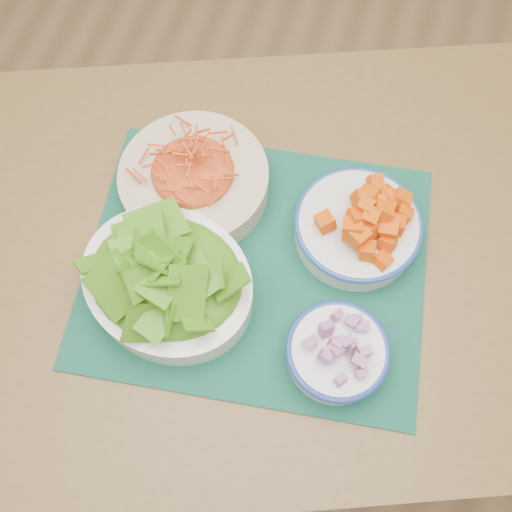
{
  "coord_description": "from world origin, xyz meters",
  "views": [
    {
      "loc": [
        0.29,
        -0.09,
        1.54
      ],
      "look_at": [
        0.2,
        0.22,
        0.78
      ],
      "focal_mm": 40.0,
      "sensor_mm": 36.0,
      "label": 1
    }
  ],
  "objects_px": {
    "squash_bowl": "(359,223)",
    "onion_bowl": "(337,351)",
    "carrot_bowl": "(194,176)",
    "lettuce_bowl": "(166,276)",
    "placemat": "(256,264)",
    "table": "(268,273)"
  },
  "relations": [
    {
      "from": "placemat",
      "to": "carrot_bowl",
      "type": "xyz_separation_m",
      "value": [
        -0.13,
        0.09,
        0.04
      ]
    },
    {
      "from": "carrot_bowl",
      "to": "squash_bowl",
      "type": "distance_m",
      "value": 0.26
    },
    {
      "from": "lettuce_bowl",
      "to": "onion_bowl",
      "type": "distance_m",
      "value": 0.25
    },
    {
      "from": "onion_bowl",
      "to": "lettuce_bowl",
      "type": "bearing_deg",
      "value": 173.38
    },
    {
      "from": "table",
      "to": "squash_bowl",
      "type": "xyz_separation_m",
      "value": [
        0.12,
        0.05,
        0.16
      ]
    },
    {
      "from": "table",
      "to": "squash_bowl",
      "type": "distance_m",
      "value": 0.2
    },
    {
      "from": "carrot_bowl",
      "to": "lettuce_bowl",
      "type": "relative_size",
      "value": 0.94
    },
    {
      "from": "placemat",
      "to": "carrot_bowl",
      "type": "relative_size",
      "value": 1.76
    },
    {
      "from": "placemat",
      "to": "lettuce_bowl",
      "type": "bearing_deg",
      "value": -151.56
    },
    {
      "from": "lettuce_bowl",
      "to": "onion_bowl",
      "type": "height_order",
      "value": "lettuce_bowl"
    },
    {
      "from": "carrot_bowl",
      "to": "placemat",
      "type": "bearing_deg",
      "value": -36.67
    },
    {
      "from": "squash_bowl",
      "to": "onion_bowl",
      "type": "distance_m",
      "value": 0.19
    },
    {
      "from": "squash_bowl",
      "to": "lettuce_bowl",
      "type": "xyz_separation_m",
      "value": [
        -0.24,
        -0.16,
        0.01
      ]
    },
    {
      "from": "carrot_bowl",
      "to": "onion_bowl",
      "type": "relative_size",
      "value": 1.92
    },
    {
      "from": "placemat",
      "to": "lettuce_bowl",
      "type": "distance_m",
      "value": 0.14
    },
    {
      "from": "lettuce_bowl",
      "to": "squash_bowl",
      "type": "bearing_deg",
      "value": 51.77
    },
    {
      "from": "placemat",
      "to": "squash_bowl",
      "type": "height_order",
      "value": "squash_bowl"
    },
    {
      "from": "table",
      "to": "carrot_bowl",
      "type": "bearing_deg",
      "value": 135.68
    },
    {
      "from": "table",
      "to": "placemat",
      "type": "xyz_separation_m",
      "value": [
        -0.01,
        -0.03,
        0.11
      ]
    },
    {
      "from": "squash_bowl",
      "to": "lettuce_bowl",
      "type": "height_order",
      "value": "lettuce_bowl"
    },
    {
      "from": "carrot_bowl",
      "to": "onion_bowl",
      "type": "height_order",
      "value": "carrot_bowl"
    },
    {
      "from": "onion_bowl",
      "to": "table",
      "type": "bearing_deg",
      "value": 133.91
    }
  ]
}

